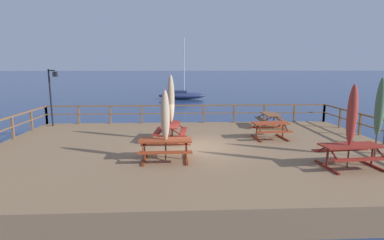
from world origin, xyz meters
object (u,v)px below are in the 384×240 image
at_px(picnic_table_front_left, 351,151).
at_px(patio_umbrella_tall_mid_right, 380,107).
at_px(picnic_table_front_right, 165,145).
at_px(patio_umbrella_short_front, 165,116).
at_px(picnic_table_back_left, 171,129).
at_px(sailboat_distant, 182,95).
at_px(patio_umbrella_tall_front, 352,115).
at_px(picnic_table_mid_left, 270,127).
at_px(patio_umbrella_tall_back_left, 171,99).
at_px(lamp_post_hooked, 52,89).
at_px(picnic_table_mid_right, 270,117).

height_order(picnic_table_front_left, patio_umbrella_tall_mid_right, patio_umbrella_tall_mid_right).
height_order(picnic_table_front_right, patio_umbrella_short_front, patio_umbrella_short_front).
xyz_separation_m(picnic_table_back_left, sailboat_distant, (0.86, 25.38, -0.87)).
bearing_deg(picnic_table_back_left, patio_umbrella_tall_front, -33.32).
bearing_deg(picnic_table_mid_left, picnic_table_back_left, -177.73).
height_order(picnic_table_back_left, sailboat_distant, sailboat_distant).
relative_size(picnic_table_front_right, patio_umbrella_tall_front, 0.68).
bearing_deg(patio_umbrella_tall_mid_right, picnic_table_front_left, -147.02).
bearing_deg(patio_umbrella_tall_back_left, picnic_table_front_left, -33.47).
bearing_deg(sailboat_distant, picnic_table_back_left, -91.94).
bearing_deg(patio_umbrella_tall_front, lamp_post_hooked, 148.79).
xyz_separation_m(picnic_table_mid_right, picnic_table_front_left, (0.61, -6.78, 0.01)).
height_order(picnic_table_mid_right, patio_umbrella_short_front, patio_umbrella_short_front).
height_order(patio_umbrella_tall_mid_right, patio_umbrella_short_front, patio_umbrella_tall_mid_right).
height_order(picnic_table_back_left, patio_umbrella_short_front, patio_umbrella_short_front).
bearing_deg(patio_umbrella_short_front, patio_umbrella_tall_back_left, 87.24).
xyz_separation_m(patio_umbrella_tall_mid_right, lamp_post_hooked, (-14.24, 6.63, 0.23)).
bearing_deg(picnic_table_front_left, picnic_table_back_left, 147.06).
xyz_separation_m(picnic_table_mid_right, patio_umbrella_short_front, (-5.57, -5.74, 1.06)).
bearing_deg(lamp_post_hooked, sailboat_distant, 70.97).
xyz_separation_m(picnic_table_mid_right, patio_umbrella_tall_front, (0.54, -6.79, 1.21)).
distance_m(picnic_table_mid_left, picnic_table_front_right, 5.64).
height_order(picnic_table_mid_left, picnic_table_front_left, same).
bearing_deg(patio_umbrella_tall_back_left, picnic_table_mid_left, 1.52).
bearing_deg(picnic_table_front_left, lamp_post_hooked, 148.97).
relative_size(patio_umbrella_tall_front, patio_umbrella_short_front, 1.10).
xyz_separation_m(lamp_post_hooked, sailboat_distant, (7.48, 21.68, -2.43)).
xyz_separation_m(picnic_table_front_left, picnic_table_front_right, (-6.20, 1.06, -0.00)).
relative_size(picnic_table_mid_right, patio_umbrella_tall_back_left, 0.58).
height_order(patio_umbrella_short_front, lamp_post_hooked, lamp_post_hooked).
relative_size(picnic_table_back_left, patio_umbrella_short_front, 0.77).
xyz_separation_m(picnic_table_back_left, patio_umbrella_tall_back_left, (0.03, 0.06, 1.33)).
distance_m(picnic_table_front_left, patio_umbrella_tall_front, 1.21).
bearing_deg(patio_umbrella_short_front, sailboat_distant, 88.03).
bearing_deg(patio_umbrella_tall_back_left, picnic_table_back_left, -115.13).
relative_size(picnic_table_mid_right, patio_umbrella_tall_mid_right, 0.58).
xyz_separation_m(picnic_table_mid_left, picnic_table_back_left, (-4.62, -0.18, 0.01)).
bearing_deg(sailboat_distant, patio_umbrella_tall_back_left, -91.88).
relative_size(picnic_table_mid_left, picnic_table_front_right, 0.92).
xyz_separation_m(patio_umbrella_tall_back_left, sailboat_distant, (0.83, 25.32, -2.20)).
distance_m(picnic_table_front_right, patio_umbrella_short_front, 1.05).
height_order(patio_umbrella_tall_mid_right, sailboat_distant, sailboat_distant).
height_order(patio_umbrella_tall_front, patio_umbrella_short_front, patio_umbrella_tall_front).
bearing_deg(picnic_table_front_left, sailboat_distant, 100.08).
bearing_deg(patio_umbrella_tall_front, picnic_table_mid_left, 108.50).
bearing_deg(patio_umbrella_tall_back_left, picnic_table_mid_right, 27.16).
bearing_deg(patio_umbrella_tall_mid_right, picnic_table_back_left, 158.96).
bearing_deg(sailboat_distant, lamp_post_hooked, -109.03).
distance_m(picnic_table_front_right, patio_umbrella_tall_front, 6.34).
bearing_deg(picnic_table_back_left, picnic_table_front_left, -32.94).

